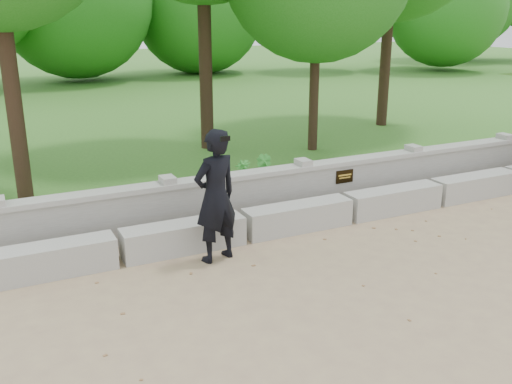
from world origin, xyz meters
The scene contains 7 objects.
ground centered at (0.00, 0.00, 0.00)m, with size 80.00×80.00×0.00m, color tan.
lawn centered at (0.00, 14.00, 0.12)m, with size 40.00×22.00×0.25m, color #396926.
concrete_bench centered at (0.00, 1.90, 0.22)m, with size 11.90×0.45×0.45m.
parapet_wall centered at (0.00, 2.60, 0.46)m, with size 12.50×0.35×0.90m.
man_main centered at (-2.67, 1.39, 0.98)m, with size 0.81×0.74×1.96m.
shrub_b centered at (-0.76, 3.58, 0.57)m, with size 0.35×0.28×0.64m, color #358F30.
shrub_d centered at (-1.18, 3.70, 0.53)m, with size 0.31×0.28×0.55m, color #358F30.
Camera 1 is at (-5.55, -5.83, 3.51)m, focal length 40.00 mm.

